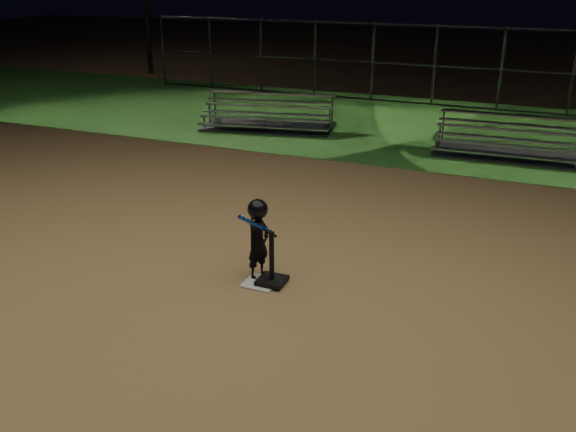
# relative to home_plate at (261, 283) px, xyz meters

# --- Properties ---
(ground) EXTENTS (80.00, 80.00, 0.00)m
(ground) POSITION_rel_home_plate_xyz_m (0.00, 0.00, -0.01)
(ground) COLOR olive
(ground) RESTS_ON ground
(grass_strip) EXTENTS (60.00, 8.00, 0.01)m
(grass_strip) POSITION_rel_home_plate_xyz_m (0.00, 10.00, -0.01)
(grass_strip) COLOR #27601F
(grass_strip) RESTS_ON ground
(home_plate) EXTENTS (0.45, 0.45, 0.02)m
(home_plate) POSITION_rel_home_plate_xyz_m (0.00, 0.00, 0.00)
(home_plate) COLOR beige
(home_plate) RESTS_ON ground
(batting_tee) EXTENTS (0.38, 0.38, 0.77)m
(batting_tee) POSITION_rel_home_plate_xyz_m (0.15, 0.05, 0.15)
(batting_tee) COLOR black
(batting_tee) RESTS_ON home_plate
(child_batter) EXTENTS (0.46, 0.60, 1.19)m
(child_batter) POSITION_rel_home_plate_xyz_m (-0.10, 0.16, 0.62)
(child_batter) COLOR black
(child_batter) RESTS_ON ground
(bleacher_left) EXTENTS (3.79, 2.36, 0.87)m
(bleacher_left) POSITION_rel_home_plate_xyz_m (-3.62, 8.32, 0.17)
(bleacher_left) COLOR #B9B9BE
(bleacher_left) RESTS_ON ground
(bleacher_right) EXTENTS (3.54, 1.79, 0.86)m
(bleacher_right) POSITION_rel_home_plate_xyz_m (2.77, 8.03, 0.16)
(bleacher_right) COLOR #A9A8AD
(bleacher_right) RESTS_ON ground
(backstop_fence) EXTENTS (20.08, 0.08, 2.50)m
(backstop_fence) POSITION_rel_home_plate_xyz_m (0.00, 13.00, 1.24)
(backstop_fence) COLOR #38383D
(backstop_fence) RESTS_ON ground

